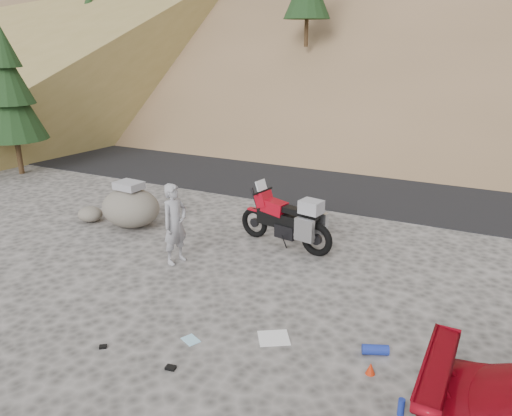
{
  "coord_description": "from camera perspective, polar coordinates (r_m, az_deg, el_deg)",
  "views": [
    {
      "loc": [
        4.11,
        -7.19,
        4.62
      ],
      "look_at": [
        -0.56,
        2.22,
        1.0
      ],
      "focal_mm": 35.0,
      "sensor_mm": 36.0,
      "label": 1
    }
  ],
  "objects": [
    {
      "name": "ground",
      "position": [
        9.48,
        -2.98,
        -10.17
      ],
      "size": [
        140.0,
        140.0,
        0.0
      ],
      "primitive_type": "plane",
      "color": "#454340",
      "rests_on": "ground"
    },
    {
      "name": "road",
      "position": [
        17.33,
        11.71,
        3.16
      ],
      "size": [
        120.0,
        7.0,
        0.05
      ],
      "primitive_type": "cube",
      "color": "black",
      "rests_on": "ground"
    },
    {
      "name": "conifer_verge",
      "position": [
        19.18,
        -26.4,
        11.93
      ],
      "size": [
        2.2,
        2.2,
        5.04
      ],
      "color": "#322312",
      "rests_on": "ground"
    },
    {
      "name": "motorcycle",
      "position": [
        11.39,
        3.78,
        -1.5
      ],
      "size": [
        2.48,
        1.0,
        1.49
      ],
      "rotation": [
        0.0,
        0.0,
        -0.19
      ],
      "color": "black",
      "rests_on": "ground"
    },
    {
      "name": "man",
      "position": [
        11.0,
        -9.0,
        -6.06
      ],
      "size": [
        0.54,
        0.71,
        1.75
      ],
      "primitive_type": "imported",
      "rotation": [
        0.0,
        0.0,
        1.37
      ],
      "color": "gray",
      "rests_on": "ground"
    },
    {
      "name": "boulder",
      "position": [
        13.06,
        -14.12,
        0.11
      ],
      "size": [
        1.85,
        1.69,
        1.17
      ],
      "rotation": [
        0.0,
        0.0,
        -0.3
      ],
      "color": "#555249",
      "rests_on": "ground"
    },
    {
      "name": "small_rock",
      "position": [
        13.8,
        -18.42,
        -0.67
      ],
      "size": [
        0.8,
        0.75,
        0.4
      ],
      "rotation": [
        0.0,
        0.0,
        0.27
      ],
      "color": "#555249",
      "rests_on": "ground"
    },
    {
      "name": "gear_white_cloth",
      "position": [
        8.33,
        2.04,
        -14.62
      ],
      "size": [
        0.65,
        0.63,
        0.02
      ],
      "primitive_type": "cube",
      "rotation": [
        0.0,
        0.0,
        0.56
      ],
      "color": "white",
      "rests_on": "ground"
    },
    {
      "name": "gear_blue_mat",
      "position": [
        8.14,
        13.49,
        -15.47
      ],
      "size": [
        0.43,
        0.3,
        0.16
      ],
      "primitive_type": "cylinder",
      "rotation": [
        0.0,
        1.57,
        0.38
      ],
      "color": "navy",
      "rests_on": "ground"
    },
    {
      "name": "gear_bottle",
      "position": [
        7.13,
        16.25,
        -21.01
      ],
      "size": [
        0.09,
        0.09,
        0.24
      ],
      "primitive_type": "cylinder",
      "rotation": [
        0.0,
        0.0,
        -0.02
      ],
      "color": "navy",
      "rests_on": "ground"
    },
    {
      "name": "gear_funnel",
      "position": [
        7.72,
        12.96,
        -17.44
      ],
      "size": [
        0.15,
        0.15,
        0.18
      ],
      "primitive_type": "cone",
      "rotation": [
        0.0,
        0.0,
        0.03
      ],
      "color": "red",
      "rests_on": "ground"
    },
    {
      "name": "gear_glove_a",
      "position": [
        7.78,
        -9.73,
        -17.54
      ],
      "size": [
        0.16,
        0.13,
        0.04
      ],
      "primitive_type": "cube",
      "rotation": [
        0.0,
        0.0,
        0.16
      ],
      "color": "black",
      "rests_on": "ground"
    },
    {
      "name": "gear_glove_b",
      "position": [
        8.45,
        -17.08,
        -14.91
      ],
      "size": [
        0.14,
        0.14,
        0.04
      ],
      "primitive_type": "cube",
      "rotation": [
        0.0,
        0.0,
        0.64
      ],
      "color": "black",
      "rests_on": "ground"
    },
    {
      "name": "gear_blue_cloth",
      "position": [
        8.34,
        -7.46,
        -14.72
      ],
      "size": [
        0.35,
        0.31,
        0.01
      ],
      "primitive_type": "cube",
      "rotation": [
        0.0,
        0.0,
        -0.43
      ],
      "color": "#9AD3EE",
      "rests_on": "ground"
    }
  ]
}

